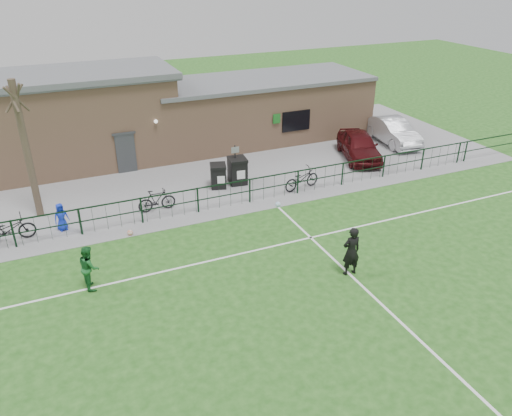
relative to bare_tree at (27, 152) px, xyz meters
name	(u,v)px	position (x,y,z in m)	size (l,w,h in m)	color
ground	(317,306)	(8.00, -10.50, -3.00)	(90.00, 90.00, 0.00)	#1F5017
paving_strip	(194,165)	(8.00, 3.00, -2.99)	(34.00, 13.00, 0.02)	gray
pitch_line_touch	(231,208)	(8.00, -2.70, -3.00)	(28.00, 0.10, 0.01)	white
pitch_line_mid	(266,248)	(8.00, -6.50, -3.00)	(28.00, 0.10, 0.01)	white
pitch_line_perp	(368,291)	(10.00, -10.50, -3.00)	(0.10, 16.00, 0.01)	white
perimeter_fence	(230,195)	(8.00, -2.50, -2.40)	(28.00, 0.10, 1.20)	black
bare_tree	(27,152)	(0.00, 0.00, 0.00)	(0.30, 0.30, 6.00)	#423428
wheelie_bin_left	(218,177)	(8.25, -0.27, -2.43)	(0.73, 0.82, 1.10)	black
wheelie_bin_right	(237,171)	(9.30, -0.20, -2.36)	(0.82, 0.93, 1.25)	black
sign_post	(235,164)	(9.21, -0.14, -1.98)	(0.06, 0.06, 2.00)	black
car_maroon	(359,145)	(16.84, 0.28, -2.22)	(1.79, 4.45, 1.52)	#3F0B0E
car_silver	(393,131)	(20.24, 1.67, -2.24)	(1.57, 4.52, 1.49)	#B3B6BC
bicycle_c	(8,230)	(-1.20, -1.96, -2.45)	(0.71, 2.04, 1.07)	black
bicycle_d	(157,200)	(4.86, -1.62, -2.47)	(0.48, 1.69, 1.02)	black
bicycle_e	(302,179)	(11.91, -2.12, -2.45)	(0.70, 2.02, 1.06)	black
spectator_child	(61,217)	(0.82, -1.79, -2.38)	(0.59, 0.38, 1.20)	#142CC0
goalkeeper_kick	(350,250)	(9.99, -9.25, -2.05)	(1.77, 3.61, 1.88)	black
outfield_player	(89,267)	(1.40, -6.41, -2.20)	(0.78, 0.61, 1.60)	#1B6029
ball_ground	(130,233)	(3.30, -3.35, -2.88)	(0.24, 0.24, 0.24)	silver
clubhouse	(162,114)	(7.12, 6.00, -0.78)	(24.25, 5.40, 4.96)	tan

